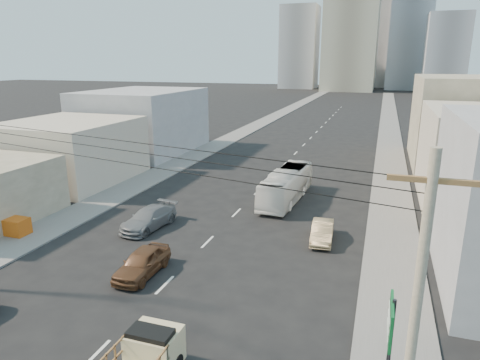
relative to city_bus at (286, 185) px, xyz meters
The scene contains 19 objects.
sidewalk_left 48.02m from the city_bus, 107.97° to the left, with size 3.50×180.00×0.12m, color slate.
sidewalk_right 46.49m from the city_bus, 79.23° to the left, with size 3.50×180.00×0.12m, color slate.
lane_dashes 28.85m from the city_bus, 96.10° to the left, with size 0.15×104.00×0.01m.
city_bus is the anchor object (origin of this frame).
sedan_brown 16.39m from the city_bus, 107.05° to the right, with size 1.74×4.32×1.47m, color brown.
sedan_tan 8.79m from the city_bus, 61.61° to the right, with size 1.37×3.93×1.29m, color tan.
sedan_grey 12.35m from the city_bus, 130.65° to the right, with size 2.04×5.02×1.46m, color slate.
green_sign 24.35m from the city_bus, 70.47° to the right, with size 0.18×1.60×5.00m.
utility_pole 26.98m from the city_bus, 71.59° to the right, with size 1.80×0.24×10.00m.
overhead_wires 24.27m from the city_bus, 97.64° to the right, with size 23.01×5.02×0.72m.
crate_stack 21.01m from the city_bus, 139.90° to the right, with size 1.80×1.20×1.14m.
bldg_right_far 26.20m from the city_bus, 49.25° to the left, with size 12.00×16.00×10.00m, color gray.
bldg_left_mid 22.13m from the city_bus, behind, with size 11.00×12.00×6.00m, color #C2B29C.
bldg_left_far 27.03m from the city_bus, 146.99° to the left, with size 12.00×16.00×8.00m, color #949497.
high_rise_tower 148.61m from the city_bus, 92.78° to the left, with size 20.00×20.00×60.00m, color gray.
midrise_ne 162.42m from the city_bus, 84.69° to the left, with size 16.00×16.00×40.00m, color gray.
midrise_nw 159.12m from the city_bus, 100.58° to the left, with size 15.00×15.00×34.00m, color gray.
midrise_back 176.89m from the city_bus, 89.04° to the left, with size 18.00×18.00×44.00m, color #949497.
midrise_east 143.77m from the city_bus, 79.16° to the left, with size 14.00×14.00×28.00m, color gray.
Camera 1 is at (10.40, -10.36, 11.70)m, focal length 32.00 mm.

